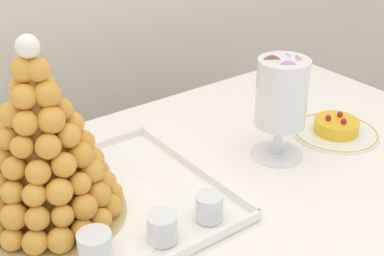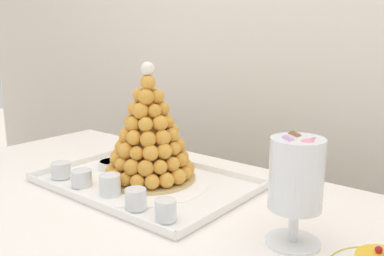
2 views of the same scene
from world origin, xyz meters
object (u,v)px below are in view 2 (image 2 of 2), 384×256
at_px(wine_glass, 146,135).
at_px(croquembouche, 149,135).
at_px(dessert_cup_centre, 110,186).
at_px(macaron_goblet, 296,176).
at_px(dessert_cup_left, 61,170).
at_px(dessert_cup_mid_left, 82,179).
at_px(dessert_cup_right, 166,211).
at_px(creme_brulee_ramekin, 112,164).
at_px(dessert_cup_mid_right, 136,200).
at_px(serving_tray, 145,183).

bearing_deg(wine_glass, croquembouche, -37.45).
bearing_deg(dessert_cup_centre, macaron_goblet, 9.00).
height_order(dessert_cup_left, wine_glass, wine_glass).
distance_m(dessert_cup_mid_left, dessert_cup_right, 0.34).
xyz_separation_m(croquembouche, macaron_goblet, (0.50, -0.08, 0.00)).
distance_m(dessert_cup_left, creme_brulee_ramekin, 0.16).
bearing_deg(dessert_cup_mid_right, wine_glass, 129.76).
height_order(croquembouche, wine_glass, croquembouche).
height_order(dessert_cup_left, dessert_cup_right, dessert_cup_right).
bearing_deg(dessert_cup_centre, serving_tray, 89.54).
xyz_separation_m(croquembouche, wine_glass, (-0.06, 0.05, -0.02)).
relative_size(macaron_goblet, wine_glass, 1.47).
xyz_separation_m(dessert_cup_left, wine_glass, (0.16, 0.21, 0.10)).
relative_size(dessert_cup_mid_right, creme_brulee_ramekin, 0.64).
distance_m(dessert_cup_centre, dessert_cup_mid_right, 0.12).
height_order(dessert_cup_centre, dessert_cup_right, dessert_cup_centre).
xyz_separation_m(croquembouche, dessert_cup_mid_left, (-0.11, -0.17, -0.12)).
bearing_deg(creme_brulee_ramekin, dessert_cup_mid_left, -70.40).
height_order(creme_brulee_ramekin, wine_glass, wine_glass).
bearing_deg(croquembouche, serving_tray, -74.76).
xyz_separation_m(dessert_cup_mid_left, wine_glass, (0.05, 0.21, 0.10)).
bearing_deg(dessert_cup_right, dessert_cup_left, 177.51).
xyz_separation_m(dessert_cup_left, creme_brulee_ramekin, (0.05, 0.15, -0.01)).
height_order(dessert_cup_mid_left, macaron_goblet, macaron_goblet).
relative_size(dessert_cup_left, dessert_cup_mid_right, 1.10).
height_order(croquembouche, dessert_cup_mid_left, croquembouche).
bearing_deg(creme_brulee_ramekin, serving_tray, -6.80).
xyz_separation_m(croquembouche, creme_brulee_ramekin, (-0.17, -0.01, -0.12)).
distance_m(dessert_cup_left, dessert_cup_centre, 0.23).
relative_size(serving_tray, croquembouche, 1.73).
bearing_deg(macaron_goblet, croquembouche, 170.81).
bearing_deg(wine_glass, dessert_cup_mid_right, -50.24).
bearing_deg(dessert_cup_centre, dessert_cup_left, -179.92).
bearing_deg(croquembouche, dessert_cup_right, -38.14).
bearing_deg(macaron_goblet, dessert_cup_mid_right, -165.55).
relative_size(croquembouche, dessert_cup_centre, 6.07).
bearing_deg(wine_glass, macaron_goblet, -12.78).
bearing_deg(dessert_cup_left, serving_tray, 29.84).
distance_m(serving_tray, dessert_cup_left, 0.27).
relative_size(dessert_cup_mid_left, dessert_cup_mid_right, 1.10).
bearing_deg(dessert_cup_mid_right, dessert_cup_right, -0.83).
relative_size(creme_brulee_ramekin, macaron_goblet, 0.34).
distance_m(dessert_cup_mid_left, macaron_goblet, 0.63).
relative_size(dessert_cup_left, dessert_cup_right, 1.15).
height_order(dessert_cup_mid_left, dessert_cup_right, dessert_cup_right).
xyz_separation_m(dessert_cup_mid_left, dessert_cup_mid_right, (0.24, -0.01, 0.00)).
relative_size(dessert_cup_right, creme_brulee_ramekin, 0.61).
bearing_deg(dessert_cup_mid_left, dessert_cup_centre, 2.71).
height_order(serving_tray, dessert_cup_mid_right, dessert_cup_mid_right).
relative_size(dessert_cup_centre, wine_glass, 0.35).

